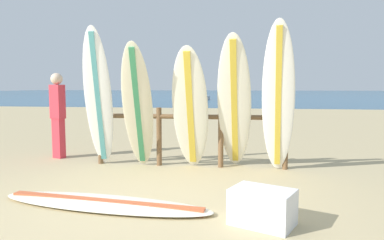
# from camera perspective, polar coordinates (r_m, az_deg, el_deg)

# --- Properties ---
(ground_plane) EXTENTS (120.00, 120.00, 0.00)m
(ground_plane) POSITION_cam_1_polar(r_m,az_deg,el_deg) (4.29, -9.99, -13.39)
(ground_plane) COLOR tan
(ocean_water) EXTENTS (120.00, 80.00, 0.01)m
(ocean_water) POSITION_cam_1_polar(r_m,az_deg,el_deg) (61.88, 6.77, 4.18)
(ocean_water) COLOR navy
(ocean_water) RESTS_ON ground
(surfboard_rack) EXTENTS (3.29, 0.09, 1.00)m
(surfboard_rack) POSITION_cam_1_polar(r_m,az_deg,el_deg) (6.11, -0.39, -1.47)
(surfboard_rack) COLOR brown
(surfboard_rack) RESTS_ON ground
(surfboard_leaning_far_left) EXTENTS (0.52, 0.69, 2.33)m
(surfboard_leaning_far_left) POSITION_cam_1_polar(r_m,az_deg,el_deg) (6.20, -14.64, 3.32)
(surfboard_leaning_far_left) COLOR white
(surfboard_leaning_far_left) RESTS_ON ground
(surfboard_leaning_left) EXTENTS (0.58, 1.03, 2.04)m
(surfboard_leaning_left) POSITION_cam_1_polar(r_m,az_deg,el_deg) (5.81, -8.61, 1.88)
(surfboard_leaning_left) COLOR beige
(surfboard_leaning_left) RESTS_ON ground
(surfboard_leaning_center_left) EXTENTS (0.59, 0.81, 1.99)m
(surfboard_leaning_center_left) POSITION_cam_1_polar(r_m,az_deg,el_deg) (5.77, -0.28, 1.65)
(surfboard_leaning_center_left) COLOR silver
(surfboard_leaning_center_left) RESTS_ON ground
(surfboard_leaning_center) EXTENTS (0.58, 1.10, 2.15)m
(surfboard_leaning_center) POSITION_cam_1_polar(r_m,az_deg,el_deg) (5.75, 6.74, 2.43)
(surfboard_leaning_center) COLOR white
(surfboard_leaning_center) RESTS_ON ground
(surfboard_leaning_center_right) EXTENTS (0.59, 0.93, 2.33)m
(surfboard_leaning_center_right) POSITION_cam_1_polar(r_m,az_deg,el_deg) (5.64, 13.53, 3.15)
(surfboard_leaning_center_right) COLOR white
(surfboard_leaning_center_right) RESTS_ON ground
(surfboard_lying_on_sand) EXTENTS (2.64, 0.91, 0.08)m
(surfboard_lying_on_sand) POSITION_cam_1_polar(r_m,az_deg,el_deg) (4.35, -13.86, -12.69)
(surfboard_lying_on_sand) COLOR white
(surfboard_lying_on_sand) RESTS_ON ground
(beachgoer_standing) EXTENTS (0.30, 0.25, 1.61)m
(beachgoer_standing) POSITION_cam_1_polar(r_m,az_deg,el_deg) (7.26, -20.52, 1.26)
(beachgoer_standing) COLOR #D8333F
(beachgoer_standing) RESTS_ON ground
(small_boat_offshore) EXTENTS (1.49, 2.85, 0.71)m
(small_boat_offshore) POSITION_cam_1_polar(r_m,az_deg,el_deg) (35.02, 1.48, 3.65)
(small_boat_offshore) COLOR silver
(small_boat_offshore) RESTS_ON ocean_water
(cooler_box) EXTENTS (0.71, 0.61, 0.36)m
(cooler_box) POSITION_cam_1_polar(r_m,az_deg,el_deg) (3.73, 11.11, -13.37)
(cooler_box) COLOR white
(cooler_box) RESTS_ON ground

